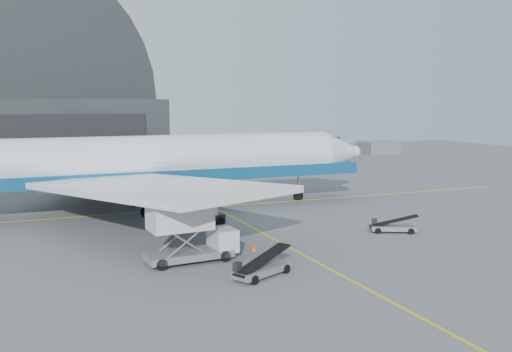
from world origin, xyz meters
name	(u,v)px	position (x,y,z in m)	size (l,w,h in m)	color
ground	(293,250)	(0.00, 0.00, 0.00)	(200.00, 200.00, 0.00)	#565659
taxi_lines	(237,219)	(0.00, 12.67, 0.01)	(80.00, 42.12, 0.02)	gold
hangar	(2,114)	(-22.00, 64.95, 9.54)	(50.00, 28.30, 28.00)	black
distant_bldg_a	(303,155)	(38.00, 72.00, 0.00)	(14.00, 8.00, 4.00)	black
distant_bldg_b	(378,154)	(55.00, 68.00, 0.00)	(8.00, 6.00, 2.80)	slate
airliner	(145,163)	(-7.36, 20.39, 5.21)	(53.11, 51.50, 18.64)	white
catering_truck	(188,231)	(-8.63, -0.24, 2.31)	(6.82, 3.00, 4.57)	slate
pushback_tug	(203,218)	(-3.88, 11.35, 0.68)	(4.35, 3.16, 1.81)	black
belt_loader_a	(262,268)	(-5.05, -5.46, 0.56)	(4.74, 3.33, 1.82)	slate
belt_loader_b	(393,227)	(10.88, 2.03, 0.50)	(4.17, 2.97, 1.61)	slate
traffic_cone	(254,248)	(-3.07, 0.73, 0.27)	(0.39, 0.39, 0.56)	#F75607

